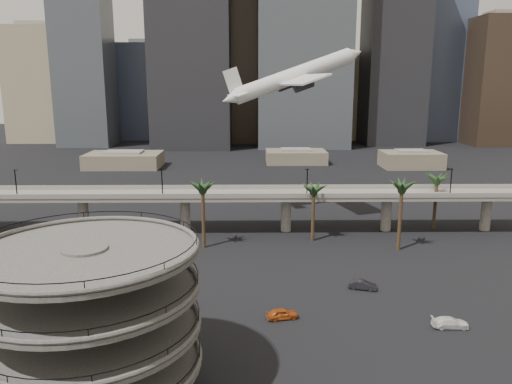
{
  "coord_description": "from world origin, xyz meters",
  "views": [
    {
      "loc": [
        2.94,
        -50.12,
        31.84
      ],
      "look_at": [
        4.07,
        28.0,
        14.68
      ],
      "focal_mm": 35.0,
      "sensor_mm": 36.0,
      "label": 1
    }
  ],
  "objects_px": {
    "car_b": "(363,285)",
    "overpass": "(235,198)",
    "parking_ramp": "(89,309)",
    "car_c": "(450,323)",
    "airborne_jet": "(293,77)",
    "car_a": "(282,314)"
  },
  "relations": [
    {
      "from": "car_c",
      "to": "parking_ramp",
      "type": "bearing_deg",
      "value": 109.82
    },
    {
      "from": "airborne_jet",
      "to": "parking_ramp",
      "type": "bearing_deg",
      "value": -124.74
    },
    {
      "from": "parking_ramp",
      "to": "car_c",
      "type": "bearing_deg",
      "value": 18.68
    },
    {
      "from": "car_a",
      "to": "car_b",
      "type": "bearing_deg",
      "value": -65.77
    },
    {
      "from": "car_a",
      "to": "car_c",
      "type": "bearing_deg",
      "value": -109.54
    },
    {
      "from": "airborne_jet",
      "to": "car_c",
      "type": "height_order",
      "value": "airborne_jet"
    },
    {
      "from": "overpass",
      "to": "car_c",
      "type": "xyz_separation_m",
      "value": [
        29.62,
        -44.59,
        -6.64
      ]
    },
    {
      "from": "parking_ramp",
      "to": "car_b",
      "type": "relative_size",
      "value": 5.06
    },
    {
      "from": "parking_ramp",
      "to": "car_b",
      "type": "height_order",
      "value": "parking_ramp"
    },
    {
      "from": "overpass",
      "to": "airborne_jet",
      "type": "bearing_deg",
      "value": 50.98
    },
    {
      "from": "car_a",
      "to": "parking_ramp",
      "type": "bearing_deg",
      "value": 117.85
    },
    {
      "from": "overpass",
      "to": "car_b",
      "type": "xyz_separation_m",
      "value": [
        20.8,
        -31.89,
        -6.62
      ]
    },
    {
      "from": "car_c",
      "to": "car_b",
      "type": "bearing_deg",
      "value": 35.93
    },
    {
      "from": "parking_ramp",
      "to": "airborne_jet",
      "type": "relative_size",
      "value": 0.62
    },
    {
      "from": "overpass",
      "to": "airborne_jet",
      "type": "xyz_separation_m",
      "value": [
        13.64,
        16.83,
        25.89
      ]
    },
    {
      "from": "overpass",
      "to": "car_a",
      "type": "distance_m",
      "value": 42.93
    },
    {
      "from": "car_b",
      "to": "parking_ramp",
      "type": "bearing_deg",
      "value": 145.11
    },
    {
      "from": "car_b",
      "to": "overpass",
      "type": "bearing_deg",
      "value": 49.49
    },
    {
      "from": "airborne_jet",
      "to": "car_b",
      "type": "xyz_separation_m",
      "value": [
        7.16,
        -48.72,
        -32.51
      ]
    },
    {
      "from": "airborne_jet",
      "to": "car_a",
      "type": "distance_m",
      "value": 67.28
    },
    {
      "from": "overpass",
      "to": "car_a",
      "type": "height_order",
      "value": "overpass"
    },
    {
      "from": "airborne_jet",
      "to": "car_c",
      "type": "xyz_separation_m",
      "value": [
        15.98,
        -61.42,
        -32.53
      ]
    }
  ]
}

